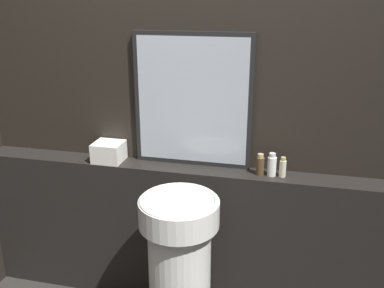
{
  "coord_description": "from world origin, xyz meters",
  "views": [
    {
      "loc": [
        0.52,
        -0.99,
        1.87
      ],
      "look_at": [
        0.02,
        1.16,
        1.09
      ],
      "focal_mm": 40.0,
      "sensor_mm": 36.0,
      "label": 1
    }
  ],
  "objects_px": {
    "mirror": "(192,101)",
    "towel_stack": "(109,152)",
    "shampoo_bottle": "(260,165)",
    "lotion_bottle": "(283,168)",
    "conditioner_bottle": "(272,165)",
    "pedestal_sink": "(180,268)"
  },
  "relations": [
    {
      "from": "mirror",
      "to": "towel_stack",
      "type": "relative_size",
      "value": 4.44
    },
    {
      "from": "towel_stack",
      "to": "shampoo_bottle",
      "type": "bearing_deg",
      "value": 0.0
    },
    {
      "from": "towel_stack",
      "to": "shampoo_bottle",
      "type": "distance_m",
      "value": 0.9
    },
    {
      "from": "mirror",
      "to": "lotion_bottle",
      "type": "height_order",
      "value": "mirror"
    },
    {
      "from": "conditioner_bottle",
      "to": "lotion_bottle",
      "type": "relative_size",
      "value": 1.16
    },
    {
      "from": "shampoo_bottle",
      "to": "mirror",
      "type": "bearing_deg",
      "value": 170.51
    },
    {
      "from": "mirror",
      "to": "conditioner_bottle",
      "type": "relative_size",
      "value": 5.79
    },
    {
      "from": "mirror",
      "to": "shampoo_bottle",
      "type": "distance_m",
      "value": 0.52
    },
    {
      "from": "mirror",
      "to": "towel_stack",
      "type": "height_order",
      "value": "mirror"
    },
    {
      "from": "towel_stack",
      "to": "lotion_bottle",
      "type": "distance_m",
      "value": 1.03
    },
    {
      "from": "lotion_bottle",
      "to": "towel_stack",
      "type": "bearing_deg",
      "value": 180.0
    },
    {
      "from": "towel_stack",
      "to": "conditioner_bottle",
      "type": "distance_m",
      "value": 0.97
    },
    {
      "from": "pedestal_sink",
      "to": "lotion_bottle",
      "type": "relative_size",
      "value": 7.91
    },
    {
      "from": "mirror",
      "to": "conditioner_bottle",
      "type": "xyz_separation_m",
      "value": [
        0.47,
        -0.07,
        -0.32
      ]
    },
    {
      "from": "shampoo_bottle",
      "to": "lotion_bottle",
      "type": "bearing_deg",
      "value": 0.0
    },
    {
      "from": "pedestal_sink",
      "to": "lotion_bottle",
      "type": "xyz_separation_m",
      "value": [
        0.49,
        0.37,
        0.48
      ]
    },
    {
      "from": "pedestal_sink",
      "to": "towel_stack",
      "type": "xyz_separation_m",
      "value": [
        -0.54,
        0.37,
        0.48
      ]
    },
    {
      "from": "lotion_bottle",
      "to": "pedestal_sink",
      "type": "bearing_deg",
      "value": -142.83
    },
    {
      "from": "shampoo_bottle",
      "to": "conditioner_bottle",
      "type": "relative_size",
      "value": 0.93
    },
    {
      "from": "pedestal_sink",
      "to": "shampoo_bottle",
      "type": "height_order",
      "value": "shampoo_bottle"
    },
    {
      "from": "shampoo_bottle",
      "to": "lotion_bottle",
      "type": "xyz_separation_m",
      "value": [
        0.12,
        0.0,
        -0.0
      ]
    },
    {
      "from": "towel_stack",
      "to": "lotion_bottle",
      "type": "bearing_deg",
      "value": 0.0
    }
  ]
}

